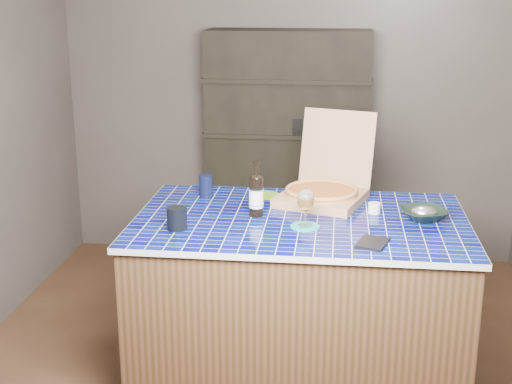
# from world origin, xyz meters

# --- Properties ---
(room) EXTENTS (3.50, 3.50, 3.50)m
(room) POSITION_xyz_m (0.00, 0.00, 1.25)
(room) COLOR brown
(room) RESTS_ON ground
(shelving_unit) EXTENTS (1.20, 0.41, 1.80)m
(shelving_unit) POSITION_xyz_m (0.00, 1.53, 0.90)
(shelving_unit) COLOR black
(shelving_unit) RESTS_ON floor
(kitchen_island) EXTENTS (1.73, 1.10, 0.95)m
(kitchen_island) POSITION_xyz_m (0.21, -0.19, 0.47)
(kitchen_island) COLOR #4F2F1F
(kitchen_island) RESTS_ON floor
(pizza_box) EXTENTS (0.57, 0.63, 0.47)m
(pizza_box) POSITION_xyz_m (0.31, 0.13, 1.01)
(pizza_box) COLOR #9D7F51
(pizza_box) RESTS_ON kitchen_island
(mead_bottle) EXTENTS (0.08, 0.08, 0.30)m
(mead_bottle) POSITION_xyz_m (-0.03, -0.18, 1.06)
(mead_bottle) COLOR black
(mead_bottle) RESTS_ON kitchen_island
(teal_trivet) EXTENTS (0.15, 0.15, 0.01)m
(teal_trivet) POSITION_xyz_m (0.24, -0.33, 0.95)
(teal_trivet) COLOR teal
(teal_trivet) RESTS_ON kitchen_island
(wine_glass) EXTENTS (0.09, 0.09, 0.19)m
(wine_glass) POSITION_xyz_m (0.24, -0.33, 1.08)
(wine_glass) COLOR white
(wine_glass) RESTS_ON teal_trivet
(tumbler) EXTENTS (0.10, 0.10, 0.11)m
(tumbler) POSITION_xyz_m (-0.40, -0.43, 1.00)
(tumbler) COLOR black
(tumbler) RESTS_ON kitchen_island
(dvd_case) EXTENTS (0.17, 0.21, 0.01)m
(dvd_case) POSITION_xyz_m (0.56, -0.54, 0.95)
(dvd_case) COLOR black
(dvd_case) RESTS_ON kitchen_island
(bowl) EXTENTS (0.29, 0.29, 0.06)m
(bowl) POSITION_xyz_m (0.84, -0.13, 0.98)
(bowl) COLOR black
(bowl) RESTS_ON kitchen_island
(foil_contents) EXTENTS (0.13, 0.11, 0.06)m
(foil_contents) POSITION_xyz_m (0.84, -0.13, 0.99)
(foil_contents) COLOR silver
(foil_contents) RESTS_ON bowl
(white_jar) EXTENTS (0.07, 0.07, 0.06)m
(white_jar) POSITION_xyz_m (0.59, -0.06, 0.97)
(white_jar) COLOR white
(white_jar) RESTS_ON kitchen_island
(navy_cup) EXTENTS (0.08, 0.08, 0.12)m
(navy_cup) POSITION_xyz_m (-0.36, 0.14, 1.01)
(navy_cup) COLOR black
(navy_cup) RESTS_ON kitchen_island
(green_trivet) EXTENTS (0.16, 0.16, 0.01)m
(green_trivet) POSITION_xyz_m (-0.02, 0.20, 0.95)
(green_trivet) COLOR #689A21
(green_trivet) RESTS_ON kitchen_island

